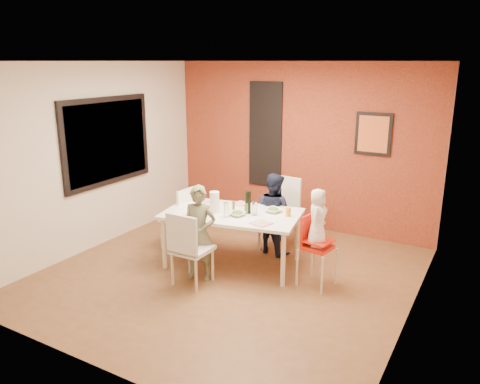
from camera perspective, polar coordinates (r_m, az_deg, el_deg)
The scene contains 35 objects.
ground at distance 6.24m, azimuth -1.39°, elevation -9.99°, with size 4.50×4.50×0.00m, color brown.
ceiling at distance 5.62m, azimuth -1.58°, elevation 15.67°, with size 4.50×4.50×0.02m, color white.
wall_back at distance 7.75m, azimuth 7.21°, elevation 5.53°, with size 4.50×0.02×2.70m, color beige.
wall_front at distance 4.11m, azimuth -18.02°, elevation -4.34°, with size 4.50×0.02×2.70m, color beige.
wall_left at distance 7.18m, azimuth -17.06°, elevation 4.16°, with size 0.02×4.50×2.70m, color beige.
wall_right at distance 5.03m, azimuth 21.00°, elevation -0.96°, with size 0.02×4.50×2.70m, color beige.
brick_accent_wall at distance 7.73m, azimuth 7.16°, elevation 5.51°, with size 4.50×0.02×2.70m, color maroon.
picture_window_frame at distance 7.26m, azimuth -15.88°, elevation 5.98°, with size 0.05×1.70×1.30m, color black.
picture_window_pane at distance 7.25m, azimuth -15.79°, elevation 5.97°, with size 0.02×1.55×1.15m, color black.
glassblock_strip at distance 7.94m, azimuth 3.13°, elevation 6.97°, with size 0.55×0.03×1.70m, color silver.
glassblock_surround at distance 7.94m, azimuth 3.12°, elevation 6.97°, with size 0.60×0.03×1.76m, color black.
art_print_frame at distance 7.30m, azimuth 15.95°, elevation 6.81°, with size 0.54×0.03×0.64m, color black.
art_print_canvas at distance 7.28m, azimuth 15.92°, elevation 6.80°, with size 0.44×0.01×0.54m, color orange.
dining_table at distance 6.28m, azimuth -0.98°, elevation -3.07°, with size 1.95×1.31×0.75m.
chair_near at distance 5.77m, azimuth -6.37°, elevation -6.50°, with size 0.44×0.44×0.95m.
chair_far at distance 6.95m, azimuth 5.07°, elevation -2.05°, with size 0.52×0.52×1.06m.
chair_left at distance 6.92m, azimuth -7.06°, elevation -2.77°, with size 0.47×0.47×0.94m.
high_chair at distance 5.83m, azimuth 9.11°, elevation -6.27°, with size 0.43×0.43×0.90m.
child_near at distance 5.93m, azimuth -5.00°, elevation -5.00°, with size 0.45×0.29×1.23m, color #5C5C42.
child_far at distance 6.73m, azimuth 4.11°, elevation -2.60°, with size 0.58×0.45×1.19m, color black.
toddler at distance 5.70m, azimuth 9.44°, elevation -3.09°, with size 0.35×0.23×0.71m, color white.
plate_near_left at distance 6.16m, azimuth -5.80°, elevation -2.84°, with size 0.21×0.21×0.01m, color white.
plate_far_mid at distance 6.63m, azimuth 0.06°, elevation -1.41°, with size 0.20×0.20×0.01m, color white.
plate_near_right at distance 5.83m, azimuth 2.61°, elevation -3.84°, with size 0.22×0.22×0.01m, color silver.
plate_far_left at distance 6.74m, azimuth -4.56°, elevation -1.16°, with size 0.20×0.20×0.01m, color silver.
salad_bowl_a at distance 6.12m, azimuth -0.34°, elevation -2.69°, with size 0.21×0.21×0.05m, color silver.
salad_bowl_b at distance 6.28m, azimuth 4.08°, elevation -2.24°, with size 0.21×0.21×0.05m, color white.
wine_bottle at distance 6.18m, azimuth 0.97°, elevation -1.27°, with size 0.08×0.08×0.30m, color black.
wine_glass_a at distance 6.05m, azimuth -1.68°, elevation -2.18°, with size 0.07×0.07×0.20m, color white.
wine_glass_b at distance 6.13m, azimuth 1.79°, elevation -2.00°, with size 0.06×0.06×0.18m, color white.
paper_towel_roll at distance 6.23m, azimuth -3.12°, elevation -1.24°, with size 0.13×0.13×0.28m, color white.
condiment_red at distance 6.18m, azimuth 0.70°, elevation -2.10°, with size 0.03×0.03×0.13m, color red.
condiment_green at distance 6.18m, azimuth 0.82°, elevation -2.03°, with size 0.04×0.04×0.15m, color #3B7828.
condiment_brown at distance 6.28m, azimuth -0.79°, elevation -1.74°, with size 0.04×0.04×0.14m, color brown.
sippy_cup at distance 6.12m, azimuth 5.90°, elevation -2.45°, with size 0.07×0.07×0.12m, color orange.
Camera 1 is at (2.92, -4.80, 2.70)m, focal length 35.00 mm.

